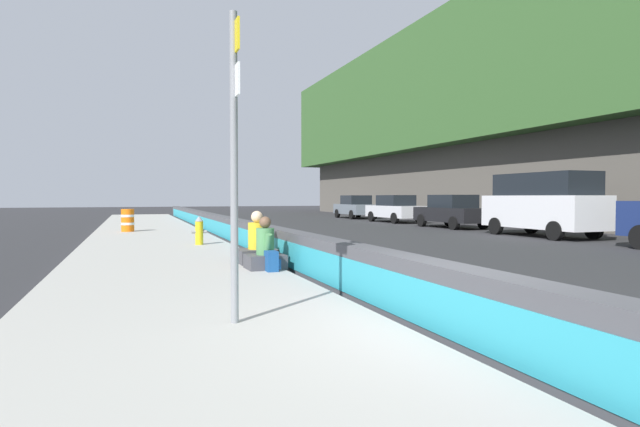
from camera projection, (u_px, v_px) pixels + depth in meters
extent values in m
plane|color=#2B2B2D|center=(454.00, 342.00, 5.67)|extent=(160.00, 160.00, 0.00)
cube|color=#A8A59E|center=(214.00, 362.00, 4.74)|extent=(80.00, 4.40, 0.14)
cube|color=#47474C|center=(454.00, 304.00, 5.65)|extent=(76.00, 0.44, 0.85)
cube|color=teal|center=(437.00, 309.00, 5.57)|extent=(74.48, 0.01, 0.54)
cylinder|color=gray|center=(234.00, 169.00, 5.89)|extent=(0.09, 0.09, 3.60)
cube|color=yellow|center=(235.00, 38.00, 5.85)|extent=(0.44, 0.02, 0.36)
cube|color=black|center=(236.00, 38.00, 5.85)|extent=(0.30, 0.01, 0.10)
cube|color=white|center=(235.00, 82.00, 5.86)|extent=(0.44, 0.02, 0.36)
cube|color=#1956AD|center=(236.00, 82.00, 5.87)|extent=(0.30, 0.01, 0.10)
cylinder|color=gold|center=(199.00, 233.00, 15.59)|extent=(0.24, 0.24, 0.72)
cone|color=gray|center=(199.00, 219.00, 15.58)|extent=(0.26, 0.26, 0.16)
cylinder|color=gray|center=(205.00, 232.00, 15.65)|extent=(0.10, 0.12, 0.10)
cylinder|color=gray|center=(194.00, 232.00, 15.53)|extent=(0.10, 0.12, 0.10)
cube|color=#424247|center=(265.00, 262.00, 10.42)|extent=(0.67, 0.78, 0.29)
cylinder|color=#4C8951|center=(265.00, 241.00, 10.41)|extent=(0.37, 0.37, 0.54)
sphere|color=brown|center=(265.00, 222.00, 10.39)|extent=(0.24, 0.24, 0.24)
cylinder|color=#4C8951|center=(263.00, 243.00, 10.60)|extent=(0.28, 0.14, 0.48)
cylinder|color=#4C8951|center=(268.00, 245.00, 10.22)|extent=(0.28, 0.14, 0.48)
cube|color=#424247|center=(257.00, 256.00, 11.29)|extent=(0.72, 0.84, 0.31)
cylinder|color=gold|center=(257.00, 236.00, 11.28)|extent=(0.40, 0.40, 0.59)
sphere|color=beige|center=(257.00, 217.00, 11.26)|extent=(0.26, 0.26, 0.26)
cylinder|color=gold|center=(255.00, 238.00, 11.48)|extent=(0.30, 0.14, 0.52)
cylinder|color=gold|center=(260.00, 239.00, 11.08)|extent=(0.30, 0.14, 0.52)
cube|color=navy|center=(271.00, 261.00, 10.05)|extent=(0.32, 0.22, 0.40)
cube|color=navy|center=(278.00, 264.00, 10.10)|extent=(0.22, 0.06, 0.20)
cylinder|color=orange|center=(128.00, 220.00, 21.46)|extent=(0.52, 0.52, 0.95)
cylinder|color=white|center=(128.00, 216.00, 21.45)|extent=(0.54, 0.54, 0.10)
cylinder|color=white|center=(128.00, 224.00, 21.46)|extent=(0.54, 0.54, 0.10)
cube|color=silver|center=(542.00, 212.00, 20.48)|extent=(5.12, 2.01, 1.30)
cube|color=black|center=(544.00, 184.00, 20.35)|extent=(4.12, 1.80, 0.90)
cylinder|color=black|center=(496.00, 226.00, 21.72)|extent=(0.72, 0.23, 0.72)
cylinder|color=black|center=(531.00, 225.00, 22.36)|extent=(0.72, 0.23, 0.72)
cylinder|color=black|center=(555.00, 231.00, 18.65)|extent=(0.72, 0.23, 0.72)
cylinder|color=black|center=(594.00, 230.00, 19.29)|extent=(0.72, 0.23, 0.72)
cube|color=black|center=(451.00, 215.00, 26.30)|extent=(4.52, 1.85, 0.72)
cube|color=black|center=(453.00, 201.00, 26.18)|extent=(2.22, 1.64, 0.66)
cylinder|color=black|center=(422.00, 221.00, 27.34)|extent=(0.66, 0.23, 0.66)
cylinder|color=black|center=(449.00, 220.00, 27.96)|extent=(0.66, 0.23, 0.66)
cylinder|color=black|center=(454.00, 223.00, 24.66)|extent=(0.66, 0.23, 0.66)
cylinder|color=black|center=(483.00, 222.00, 25.28)|extent=(0.66, 0.23, 0.66)
cube|color=silver|center=(395.00, 211.00, 31.94)|extent=(4.57, 1.97, 0.72)
cube|color=black|center=(396.00, 200.00, 31.83)|extent=(2.26, 1.70, 0.66)
cylinder|color=black|center=(372.00, 216.00, 32.95)|extent=(0.67, 0.25, 0.66)
cylinder|color=black|center=(395.00, 216.00, 33.62)|extent=(0.67, 0.25, 0.66)
cylinder|color=black|center=(395.00, 218.00, 30.30)|extent=(0.67, 0.25, 0.66)
cylinder|color=black|center=(419.00, 218.00, 30.96)|extent=(0.67, 0.25, 0.66)
cube|color=slate|center=(355.00, 209.00, 37.81)|extent=(4.54, 1.90, 0.72)
cube|color=black|center=(356.00, 200.00, 37.70)|extent=(2.24, 1.67, 0.66)
cylinder|color=black|center=(337.00, 213.00, 38.90)|extent=(0.66, 0.23, 0.66)
cylinder|color=black|center=(358.00, 213.00, 39.47)|extent=(0.66, 0.23, 0.66)
cylinder|color=black|center=(352.00, 215.00, 36.18)|extent=(0.66, 0.23, 0.66)
cylinder|color=black|center=(374.00, 214.00, 36.75)|extent=(0.66, 0.23, 0.66)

